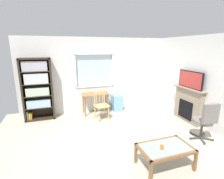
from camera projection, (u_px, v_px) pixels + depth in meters
name	position (u px, v px, depth m)	size (l,w,h in m)	color
ground	(119.00, 142.00, 4.19)	(6.15, 5.72, 0.02)	#B2A893
wall_back_with_window	(96.00, 76.00, 6.06)	(5.15, 0.15, 2.60)	silver
wall_right	(209.00, 83.00, 4.68)	(0.12, 4.92, 2.60)	silver
bookshelf	(37.00, 87.00, 5.29)	(0.90, 0.38, 1.96)	#2D2319
desk_under_window	(95.00, 97.00, 5.86)	(0.90, 0.47, 0.72)	olive
wooden_chair	(101.00, 105.00, 5.44)	(0.48, 0.46, 0.90)	tan
plastic_drawer_unit	(117.00, 103.00, 6.23)	(0.35, 0.40, 0.58)	#72ADDB
fireplace	(188.00, 104.00, 5.27)	(0.26, 1.11, 1.07)	gray
tv	(191.00, 80.00, 5.07)	(0.06, 0.92, 0.52)	black
office_chair	(205.00, 120.00, 4.12)	(0.57, 0.59, 1.00)	slate
coffee_table	(165.00, 150.00, 3.23)	(1.00, 0.62, 0.43)	#8C9E99
sippy_cup	(162.00, 147.00, 3.14)	(0.07, 0.07, 0.09)	orange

